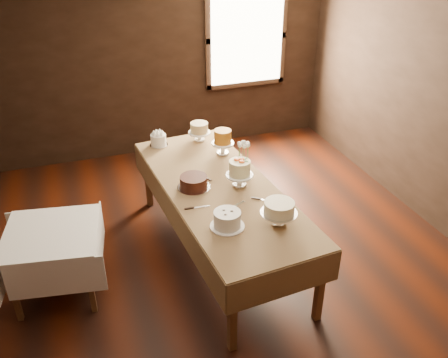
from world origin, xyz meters
TOP-DOWN VIEW (x-y plane):
  - floor at (0.00, 0.00)m, footprint 5.00×6.00m
  - wall_back at (0.00, 3.00)m, footprint 5.00×0.02m
  - window at (1.30, 2.94)m, footprint 1.10×0.05m
  - display_table at (-0.02, 0.27)m, footprint 1.25×2.74m
  - side_table at (-1.67, 0.21)m, footprint 0.96×0.96m
  - cake_meringue at (-0.39, 1.41)m, footprint 0.23×0.23m
  - cake_speckled at (0.10, 1.40)m, footprint 0.27×0.27m
  - cake_caramel at (0.25, 0.98)m, footprint 0.27×0.27m
  - cake_chocolate at (-0.27, 0.34)m, footprint 0.39×0.39m
  - cake_flowers at (0.18, 0.24)m, footprint 0.28×0.28m
  - cake_swirl at (-0.18, -0.40)m, footprint 0.31×0.31m
  - cake_cream at (0.27, -0.50)m, footprint 0.35×0.35m
  - cake_server_a at (0.05, -0.09)m, footprint 0.23×0.13m
  - cake_server_b at (0.33, -0.13)m, footprint 0.21×0.16m
  - cake_server_c at (-0.14, 0.56)m, footprint 0.12×0.23m
  - cake_server_d at (0.25, 0.56)m, footprint 0.21×0.16m
  - cake_server_e at (-0.30, -0.03)m, footprint 0.24×0.04m
  - flower_vase at (0.32, 0.50)m, footprint 0.17×0.17m
  - flower_bouquet at (0.32, 0.50)m, footprint 0.14×0.14m

SIDE VIEW (x-z plane):
  - floor at x=0.00m, z-range -0.01..0.01m
  - side_table at x=-1.67m, z-range 0.27..0.97m
  - display_table at x=-0.02m, z-range 0.35..1.18m
  - cake_server_a at x=0.05m, z-range 0.82..0.83m
  - cake_server_b at x=0.33m, z-range 0.82..0.83m
  - cake_server_c at x=-0.14m, z-range 0.82..0.83m
  - cake_server_d at x=0.25m, z-range 0.82..0.83m
  - cake_server_e at x=-0.30m, z-range 0.82..0.83m
  - cake_chocolate at x=-0.27m, z-range 0.82..0.95m
  - cake_meringue at x=-0.39m, z-range 0.82..0.96m
  - flower_vase at x=0.32m, z-range 0.82..0.96m
  - cake_swirl at x=-0.18m, z-range 0.82..0.97m
  - cake_speckled at x=0.10m, z-range 0.81..1.05m
  - cake_cream at x=0.27m, z-range 0.81..1.05m
  - cake_flowers at x=0.18m, z-range 0.81..1.09m
  - cake_caramel at x=0.25m, z-range 0.80..1.10m
  - flower_bouquet at x=0.32m, z-range 0.98..1.18m
  - wall_back at x=0.00m, z-range 0.00..2.80m
  - window at x=1.30m, z-range 0.95..2.25m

